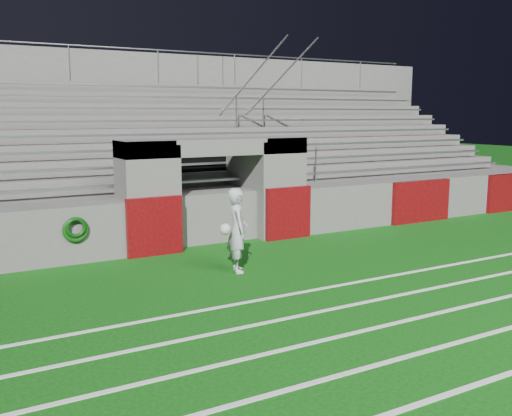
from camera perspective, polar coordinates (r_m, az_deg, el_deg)
ground at (r=11.49m, az=3.57°, el=-6.78°), size 90.00×90.00×0.00m
field_markings at (r=8.04m, az=24.08°, el=-14.84°), size 28.00×8.09×0.01m
stadium_structure at (r=18.32m, az=-10.11°, el=3.90°), size 26.00×8.48×5.42m
goalkeeper_with_ball at (r=11.58m, az=-1.90°, el=-2.23°), size 0.76×0.72×1.73m
hose_coil at (r=12.66m, az=-17.59°, el=-2.01°), size 0.55×0.14×0.55m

